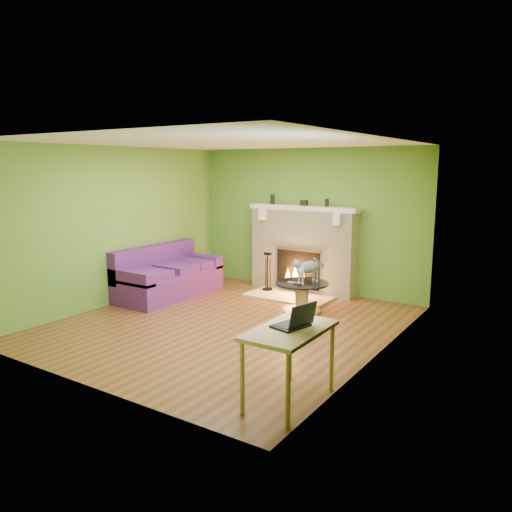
{
  "coord_description": "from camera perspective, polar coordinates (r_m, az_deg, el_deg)",
  "views": [
    {
      "loc": [
        4.17,
        -5.66,
        2.27
      ],
      "look_at": [
        0.23,
        0.4,
        0.97
      ],
      "focal_mm": 35.0,
      "sensor_mm": 36.0,
      "label": 1
    }
  ],
  "objects": [
    {
      "name": "window_frame",
      "position": [
        5.18,
        10.86,
        2.01
      ],
      "size": [
        0.0,
        1.2,
        1.2
      ],
      "primitive_type": "plane",
      "rotation": [
        1.57,
        0.0,
        -1.57
      ],
      "color": "silver",
      "rests_on": "wall_right"
    },
    {
      "name": "desk",
      "position": [
        4.86,
        3.87,
        -9.27
      ],
      "size": [
        0.58,
        1.01,
        0.75
      ],
      "color": "tan",
      "rests_on": "floor"
    },
    {
      "name": "remote_black",
      "position": [
        7.72,
        4.8,
        -3.24
      ],
      "size": [
        0.16,
        0.1,
        0.02
      ],
      "primitive_type": "cube",
      "rotation": [
        0.0,
        0.0,
        -0.42
      ],
      "color": "black",
      "rests_on": "coffee_table"
    },
    {
      "name": "floor",
      "position": [
        7.39,
        -3.21,
        -7.74
      ],
      "size": [
        5.0,
        5.0,
        0.0
      ],
      "primitive_type": "plane",
      "color": "#5B331A",
      "rests_on": "ground"
    },
    {
      "name": "coffee_table",
      "position": [
        7.94,
        5.27,
        -4.43
      ],
      "size": [
        0.84,
        0.84,
        0.47
      ],
      "color": "tan",
      "rests_on": "floor"
    },
    {
      "name": "laptop",
      "position": [
        4.84,
        3.98,
        -6.61
      ],
      "size": [
        0.37,
        0.4,
        0.26
      ],
      "primitive_type": null,
      "rotation": [
        0.0,
        0.0,
        -0.25
      ],
      "color": "black",
      "rests_on": "desk"
    },
    {
      "name": "remote_silver",
      "position": [
        7.83,
        4.23,
        -3.04
      ],
      "size": [
        0.18,
        0.07,
        0.02
      ],
      "primitive_type": "cube",
      "rotation": [
        0.0,
        0.0,
        0.17
      ],
      "color": "gray",
      "rests_on": "coffee_table"
    },
    {
      "name": "wall_right",
      "position": [
        6.05,
        14.11,
        0.65
      ],
      "size": [
        0.0,
        5.0,
        5.0
      ],
      "primitive_type": "plane",
      "rotation": [
        1.57,
        0.0,
        -1.57
      ],
      "color": "#5A8A2D",
      "rests_on": "floor"
    },
    {
      "name": "hearth",
      "position": [
        8.84,
        3.72,
        -4.62
      ],
      "size": [
        1.5,
        0.75,
        0.03
      ],
      "primitive_type": "cube",
      "color": "beige",
      "rests_on": "floor"
    },
    {
      "name": "sofa",
      "position": [
        8.98,
        -10.12,
        -2.36
      ],
      "size": [
        0.9,
        1.98,
        0.89
      ],
      "color": "#431B68",
      "rests_on": "floor"
    },
    {
      "name": "ceiling",
      "position": [
        7.03,
        -3.43,
        12.85
      ],
      "size": [
        5.0,
        5.0,
        0.0
      ],
      "primitive_type": "plane",
      "rotation": [
        3.14,
        0.0,
        0.0
      ],
      "color": "white",
      "rests_on": "wall_back"
    },
    {
      "name": "fireplace",
      "position": [
        9.12,
        5.37,
        0.69
      ],
      "size": [
        2.1,
        0.46,
        1.58
      ],
      "color": "beige",
      "rests_on": "floor"
    },
    {
      "name": "wall_left",
      "position": [
        8.61,
        -15.49,
        3.35
      ],
      "size": [
        0.0,
        5.0,
        5.0
      ],
      "primitive_type": "plane",
      "rotation": [
        1.57,
        0.0,
        1.57
      ],
      "color": "#5A8A2D",
      "rests_on": "floor"
    },
    {
      "name": "mantel_vase_right",
      "position": [
        8.83,
        8.1,
        6.06
      ],
      "size": [
        0.07,
        0.07,
        0.14
      ],
      "primitive_type": "cylinder",
      "color": "black",
      "rests_on": "mantel"
    },
    {
      "name": "wall_front",
      "position": [
        5.32,
        -19.48,
        -0.92
      ],
      "size": [
        5.0,
        0.0,
        5.0
      ],
      "primitive_type": "plane",
      "rotation": [
        -1.57,
        0.0,
        0.0
      ],
      "color": "#5A8A2D",
      "rests_on": "floor"
    },
    {
      "name": "mantel_box",
      "position": [
        9.03,
        5.5,
        6.07
      ],
      "size": [
        0.12,
        0.08,
        0.1
      ],
      "primitive_type": "cube",
      "color": "black",
      "rests_on": "mantel"
    },
    {
      "name": "wall_back",
      "position": [
        9.21,
        5.96,
        4.08
      ],
      "size": [
        5.0,
        0.0,
        5.0
      ],
      "primitive_type": "plane",
      "rotation": [
        1.57,
        0.0,
        0.0
      ],
      "color": "#5A8A2D",
      "rests_on": "floor"
    },
    {
      "name": "cat",
      "position": [
        7.85,
        6.0,
        -1.59
      ],
      "size": [
        0.42,
        0.69,
        0.4
      ],
      "primitive_type": null,
      "rotation": [
        0.0,
        0.0,
        -0.3
      ],
      "color": "#5C5C61",
      "rests_on": "coffee_table"
    },
    {
      "name": "fire_tools",
      "position": [
        9.14,
        1.33,
        -1.75
      ],
      "size": [
        0.19,
        0.19,
        0.7
      ],
      "primitive_type": null,
      "color": "black",
      "rests_on": "hearth"
    },
    {
      "name": "mantel",
      "position": [
        9.01,
        5.39,
        5.49
      ],
      "size": [
        2.1,
        0.28,
        0.08
      ],
      "primitive_type": "cube",
      "color": "white",
      "rests_on": "fireplace"
    },
    {
      "name": "window_pane",
      "position": [
        5.19,
        10.78,
        2.02
      ],
      "size": [
        0.0,
        1.06,
        1.06
      ],
      "primitive_type": "plane",
      "rotation": [
        1.57,
        0.0,
        -1.57
      ],
      "color": "white",
      "rests_on": "wall_right"
    },
    {
      "name": "mantel_vase_left",
      "position": [
        9.35,
        1.9,
        6.5
      ],
      "size": [
        0.08,
        0.08,
        0.18
      ],
      "primitive_type": "cylinder",
      "color": "black",
      "rests_on": "mantel"
    }
  ]
}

